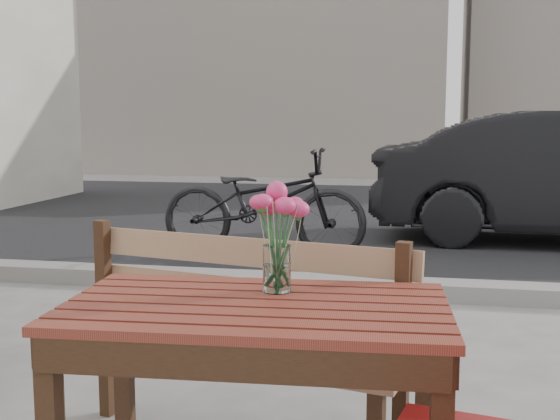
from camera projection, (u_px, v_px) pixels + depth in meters
name	position (u px, v px, depth m)	size (l,w,h in m)	color
street	(365.00, 240.00, 6.95)	(30.00, 8.12, 0.12)	black
backdrop_buildings	(407.00, 10.00, 15.53)	(15.50, 4.00, 8.00)	gray
main_table	(256.00, 340.00, 2.08)	(1.17, 0.73, 0.70)	#5E2318
main_bench	(230.00, 317.00, 2.56)	(1.41, 0.68, 0.84)	#9F7652
main_vase	(277.00, 224.00, 2.17)	(0.19, 0.19, 0.35)	white
bicycle	(263.00, 202.00, 6.26)	(0.65, 1.85, 0.97)	black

